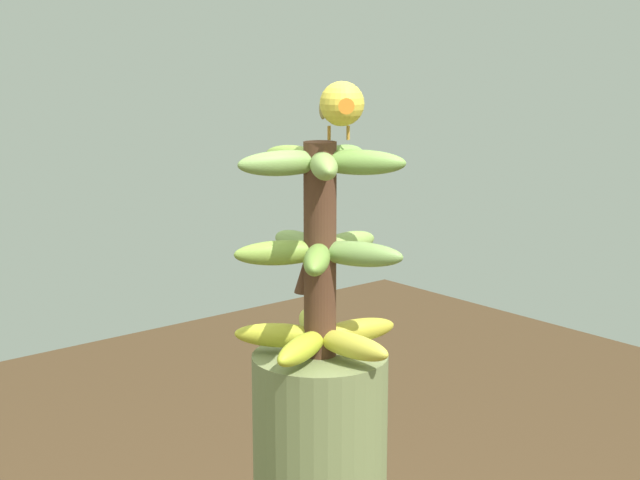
{
  "coord_description": "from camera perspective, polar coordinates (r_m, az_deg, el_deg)",
  "views": [
    {
      "loc": [
        -0.89,
        -1.05,
        1.74
      ],
      "look_at": [
        0.0,
        0.0,
        1.46
      ],
      "focal_mm": 53.55,
      "sensor_mm": 36.0,
      "label": 1
    }
  ],
  "objects": [
    {
      "name": "banana_bunch",
      "position": [
        1.41,
        -0.02,
        -0.67
      ],
      "size": [
        0.26,
        0.26,
        0.32
      ],
      "color": "#4C2D1E",
      "rests_on": "banana_tree"
    },
    {
      "name": "perched_bird",
      "position": [
        1.38,
        1.22,
        7.97
      ],
      "size": [
        0.15,
        0.2,
        0.09
      ],
      "color": "#C68933",
      "rests_on": "banana_bunch"
    }
  ]
}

